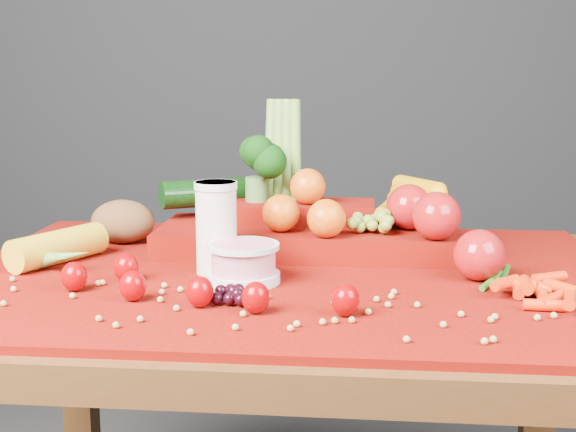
# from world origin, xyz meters

# --- Properties ---
(table) EXTENTS (1.10, 0.80, 0.75)m
(table) POSITION_xyz_m (0.00, 0.00, 0.66)
(table) COLOR #35220C
(table) RESTS_ON ground
(red_cloth) EXTENTS (1.05, 0.75, 0.01)m
(red_cloth) POSITION_xyz_m (0.00, 0.00, 0.76)
(red_cloth) COLOR #700D03
(red_cloth) RESTS_ON table
(milk_glass) EXTENTS (0.07, 0.07, 0.15)m
(milk_glass) POSITION_xyz_m (-0.11, -0.02, 0.84)
(milk_glass) COLOR beige
(milk_glass) RESTS_ON red_cloth
(yogurt_bowl) EXTENTS (0.11, 0.11, 0.06)m
(yogurt_bowl) POSITION_xyz_m (-0.06, -0.07, 0.79)
(yogurt_bowl) COLOR silver
(yogurt_bowl) RESTS_ON red_cloth
(strawberry_scatter) EXTENTS (0.44, 0.18, 0.05)m
(strawberry_scatter) POSITION_xyz_m (-0.13, -0.17, 0.79)
(strawberry_scatter) COLOR #8B0000
(strawberry_scatter) RESTS_ON red_cloth
(dark_grape_cluster) EXTENTS (0.06, 0.05, 0.03)m
(dark_grape_cluster) POSITION_xyz_m (-0.06, -0.18, 0.78)
(dark_grape_cluster) COLOR black
(dark_grape_cluster) RESTS_ON red_cloth
(soybean_scatter) EXTENTS (0.84, 0.24, 0.01)m
(soybean_scatter) POSITION_xyz_m (0.00, -0.20, 0.77)
(soybean_scatter) COLOR tan
(soybean_scatter) RESTS_ON red_cloth
(corn_ear) EXTENTS (0.24, 0.26, 0.06)m
(corn_ear) POSITION_xyz_m (-0.38, -0.01, 0.78)
(corn_ear) COLOR gold
(corn_ear) RESTS_ON red_cloth
(potato) EXTENTS (0.12, 0.09, 0.08)m
(potato) POSITION_xyz_m (-0.33, 0.18, 0.80)
(potato) COLOR #57321C
(potato) RESTS_ON red_cloth
(baby_carrot_pile) EXTENTS (0.18, 0.17, 0.03)m
(baby_carrot_pile) POSITION_xyz_m (0.37, -0.13, 0.78)
(baby_carrot_pile) COLOR red
(baby_carrot_pile) RESTS_ON red_cloth
(green_bean_pile) EXTENTS (0.14, 0.12, 0.01)m
(green_bean_pile) POSITION_xyz_m (0.32, -0.01, 0.77)
(green_bean_pile) COLOR #276116
(green_bean_pile) RESTS_ON red_cloth
(produce_mound) EXTENTS (0.60, 0.38, 0.27)m
(produce_mound) POSITION_xyz_m (0.04, 0.15, 0.82)
(produce_mound) COLOR #700D03
(produce_mound) RESTS_ON red_cloth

